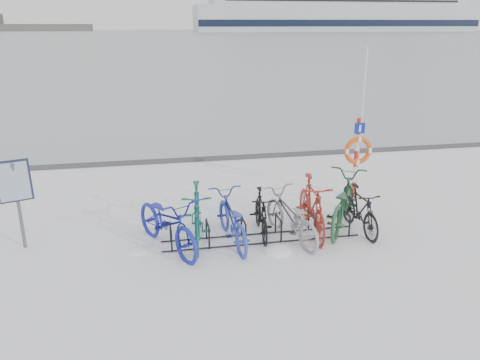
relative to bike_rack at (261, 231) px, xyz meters
name	(u,v)px	position (x,y,z in m)	size (l,w,h in m)	color
ground	(261,239)	(0.00, 0.00, -0.18)	(900.00, 900.00, 0.00)	white
ice_sheet	(153,36)	(0.00, 155.00, -0.17)	(400.00, 298.00, 0.02)	#A8B6BE
quay_edge	(219,158)	(0.00, 5.90, -0.13)	(400.00, 0.25, 0.10)	#3F3F42
bike_rack	(261,231)	(0.00, 0.00, 0.00)	(4.00, 0.48, 0.46)	black
info_board	(15,186)	(-4.61, 0.50, 1.09)	(0.63, 0.40, 1.77)	#595B5E
lifebuoy_station	(358,150)	(2.83, 1.86, 1.05)	(0.70, 0.22, 3.65)	red
cruise_ferry	(335,5)	(89.07, 220.78, 12.20)	(138.36, 26.09, 45.46)	silver
bike_0	(167,220)	(-1.86, -0.01, 0.39)	(0.76, 2.19, 1.15)	#1923A0
bike_1	(197,213)	(-1.26, 0.19, 0.41)	(0.56, 1.97, 1.18)	#145854
bike_2	(231,218)	(-0.60, 0.02, 0.34)	(0.69, 1.97, 1.03)	#2E3EB1
bike_3	(261,212)	(0.05, 0.24, 0.31)	(0.46, 1.62, 0.97)	black
bike_4	(291,215)	(0.59, -0.07, 0.33)	(0.68, 1.96, 1.03)	gray
bike_5	(312,205)	(1.10, 0.14, 0.42)	(0.57, 2.01, 1.21)	maroon
bike_6	(342,200)	(1.85, 0.32, 0.41)	(0.78, 2.25, 1.18)	#265635
bike_7	(360,209)	(2.12, 0.03, 0.31)	(0.46, 1.64, 0.98)	black
snow_drifts	(249,238)	(-0.22, 0.08, -0.18)	(3.93, 1.83, 0.20)	white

